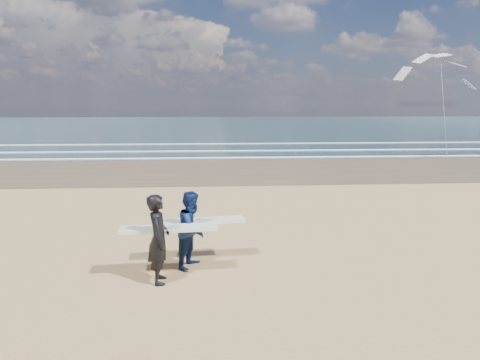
{
  "coord_description": "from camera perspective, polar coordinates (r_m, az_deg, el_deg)",
  "views": [
    {
      "loc": [
        1.82,
        -8.32,
        3.95
      ],
      "look_at": [
        2.8,
        6.0,
        1.38
      ],
      "focal_mm": 32.0,
      "sensor_mm": 36.0,
      "label": 1
    }
  ],
  "objects": [
    {
      "name": "ocean",
      "position": [
        82.45,
        8.9,
        7.27
      ],
      "size": [
        220.0,
        100.0,
        0.02
      ],
      "primitive_type": "cube",
      "color": "#1B363C",
      "rests_on": "ground"
    },
    {
      "name": "surfer_far",
      "position": [
        10.55,
        -6.28,
        -6.45
      ],
      "size": [
        2.24,
        1.3,
        1.88
      ],
      "color": "#0C1D46",
      "rests_on": "ground"
    },
    {
      "name": "kite_1",
      "position": [
        37.64,
        25.38,
        11.22
      ],
      "size": [
        6.6,
        4.83,
        9.06
      ],
      "color": "slate",
      "rests_on": "ground"
    },
    {
      "name": "surfer_near",
      "position": [
        9.72,
        -10.67,
        -7.58
      ],
      "size": [
        2.23,
        1.08,
        2.01
      ],
      "color": "black",
      "rests_on": "ground"
    },
    {
      "name": "foam_breakers",
      "position": [
        40.89,
        22.56,
        3.89
      ],
      "size": [
        220.0,
        11.7,
        0.05
      ],
      "color": "white",
      "rests_on": "ground"
    }
  ]
}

